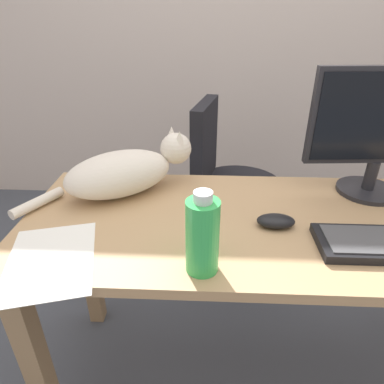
# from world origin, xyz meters

# --- Properties ---
(ground_plane) EXTENTS (8.00, 8.00, 0.00)m
(ground_plane) POSITION_xyz_m (0.00, 0.00, 0.00)
(ground_plane) COLOR #474C56
(back_wall) EXTENTS (6.00, 0.04, 2.60)m
(back_wall) POSITION_xyz_m (0.00, 1.50, 1.30)
(back_wall) COLOR beige
(back_wall) RESTS_ON ground_plane
(desk) EXTENTS (1.53, 0.61, 0.72)m
(desk) POSITION_xyz_m (0.00, 0.00, 0.61)
(desk) COLOR tan
(desk) RESTS_ON ground_plane
(office_chair) EXTENTS (0.49, 0.48, 0.90)m
(office_chair) POSITION_xyz_m (-0.09, 0.71, 0.38)
(office_chair) COLOR black
(office_chair) RESTS_ON ground_plane
(monitor) EXTENTS (0.48, 0.20, 0.42)m
(monitor) POSITION_xyz_m (0.34, 0.19, 0.95)
(monitor) COLOR #232328
(monitor) RESTS_ON desk
(cat) EXTENTS (0.53, 0.36, 0.20)m
(cat) POSITION_xyz_m (-0.48, 0.15, 0.81)
(cat) COLOR silver
(cat) RESTS_ON desk
(computer_mouse) EXTENTS (0.11, 0.06, 0.04)m
(computer_mouse) POSITION_xyz_m (-0.01, -0.03, 0.74)
(computer_mouse) COLOR black
(computer_mouse) RESTS_ON desk
(paper_sheet) EXTENTS (0.28, 0.34, 0.00)m
(paper_sheet) POSITION_xyz_m (-0.60, -0.21, 0.73)
(paper_sheet) COLOR white
(paper_sheet) RESTS_ON desk
(water_bottle) EXTENTS (0.08, 0.08, 0.21)m
(water_bottle) POSITION_xyz_m (-0.22, -0.23, 0.82)
(water_bottle) COLOR green
(water_bottle) RESTS_ON desk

